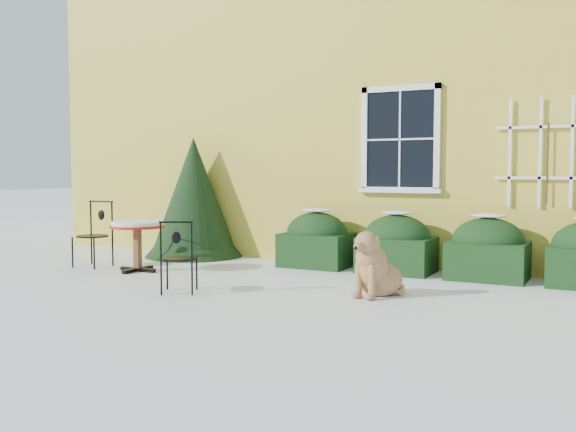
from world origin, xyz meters
The scene contains 8 objects.
ground centered at (0.00, 0.00, 0.00)m, with size 80.00×80.00×0.00m, color white.
house centered at (0.00, 7.00, 3.22)m, with size 12.40×8.40×6.40m.
hedge_row centered at (1.65, 2.55, 0.40)m, with size 4.95×0.80×0.91m.
evergreen_shrub centered at (-2.73, 2.67, 0.84)m, with size 1.72×1.72×2.08m.
bistro_table centered at (-2.46, 0.86, 0.62)m, with size 0.81×0.81×0.75m.
patio_chair_near centered at (-0.87, -0.22, 0.45)m, with size 0.53×0.53×0.90m.
patio_chair_far centered at (-3.40, 0.95, 0.51)m, with size 0.49×0.49×1.03m.
dog centered at (1.33, 0.68, 0.33)m, with size 0.63×0.86×0.82m.
Camera 1 is at (3.92, -6.51, 1.49)m, focal length 40.00 mm.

